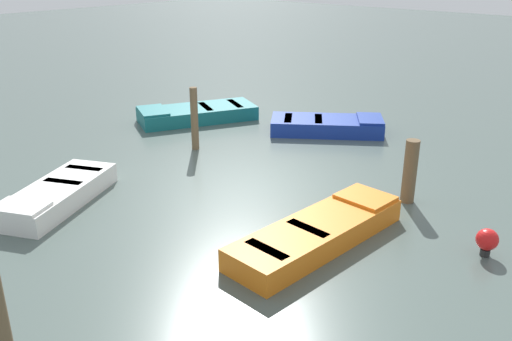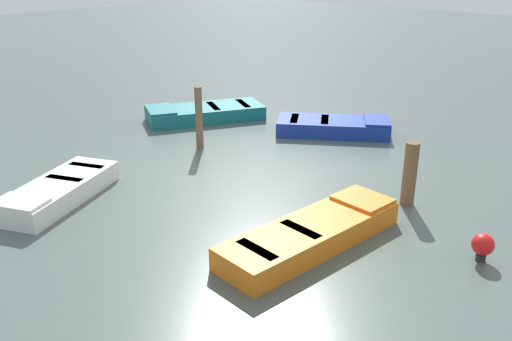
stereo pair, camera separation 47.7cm
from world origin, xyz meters
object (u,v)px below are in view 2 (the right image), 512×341
Objects in this scene: mooring_piling_center at (199,118)px; rowboat_blue at (334,126)px; rowboat_teal at (204,113)px; mooring_piling_far_right at (410,174)px; marker_buoy at (483,245)px; rowboat_white at (58,191)px; rowboat_orange at (312,233)px.

rowboat_blue is at bearing -27.91° from mooring_piling_center.
mooring_piling_far_right reaches higher than rowboat_teal.
mooring_piling_center reaches higher than marker_buoy.
rowboat_teal is 6.27m from rowboat_white.
rowboat_teal is 1.14× the size of rowboat_blue.
rowboat_white is 6.95m from mooring_piling_far_right.
rowboat_blue is 4.67m from mooring_piling_far_right.
mooring_piling_far_right is at bearing 107.80° from rowboat_teal.
rowboat_teal is at bearing 45.94° from mooring_piling_center.
rowboat_teal is 1.23× the size of rowboat_white.
rowboat_teal is 9.61m from marker_buoy.
rowboat_blue is 6.30m from rowboat_orange.
rowboat_teal is at bearing 167.44° from rowboat_blue.
rowboat_blue is 6.64× the size of marker_buoy.
rowboat_teal is 7.97m from rowboat_orange.
rowboat_blue is 6.89m from marker_buoy.
mooring_piling_center is (-0.58, 5.52, 0.15)m from mooring_piling_far_right.
rowboat_blue is 1.08× the size of rowboat_white.
marker_buoy is (3.51, -7.10, 0.07)m from rowboat_white.
mooring_piling_center reaches higher than rowboat_teal.
marker_buoy reaches higher than rowboat_teal.
mooring_piling_far_right is (2.57, -0.37, 0.43)m from rowboat_orange.
mooring_piling_far_right is at bearing 59.80° from marker_buoy.
mooring_piling_center is (-3.33, 1.76, 0.58)m from rowboat_blue.
marker_buoy reaches higher than rowboat_blue.
rowboat_white is (-5.86, -2.22, 0.00)m from rowboat_teal.
rowboat_blue is 3.81m from mooring_piling_center.
rowboat_white is at bearing 131.93° from mooring_piling_far_right.
mooring_piling_far_right is at bearing -3.86° from rowboat_orange.
rowboat_teal and rowboat_blue have the same top height.
mooring_piling_center is at bearing 95.99° from mooring_piling_far_right.
rowboat_white is (-2.07, 4.79, 0.00)m from rowboat_orange.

